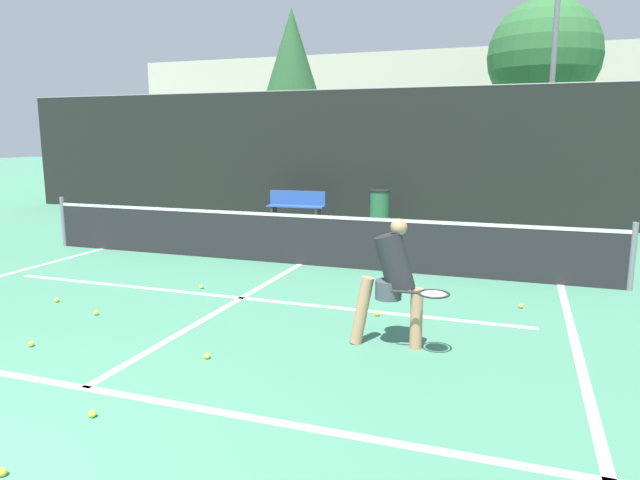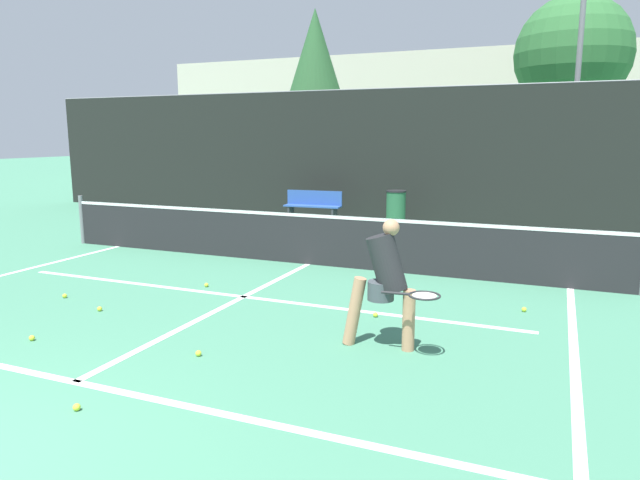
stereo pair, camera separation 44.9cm
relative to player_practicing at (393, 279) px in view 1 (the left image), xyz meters
name	(u,v)px [view 1 (the left image)]	position (x,y,z in m)	size (l,w,h in m)	color
court_baseline_near	(85,388)	(-2.52, -2.05, -0.79)	(11.00, 0.10, 0.01)	white
court_service_line	(241,298)	(-2.52, 1.20, -0.79)	(8.25, 0.10, 0.01)	white
court_center_mark	(227,306)	(-2.52, 0.77, -0.79)	(0.10, 5.63, 0.01)	white
court_sideline_right	(575,344)	(1.99, 0.77, -0.79)	(0.10, 6.63, 0.01)	white
net	(300,238)	(-2.52, 3.58, -0.28)	(11.09, 0.09, 1.07)	slate
fence_back	(378,155)	(-2.52, 9.64, 1.03)	(24.00, 0.06, 3.67)	black
player_practicing	(393,279)	(0.00, 0.00, 0.00)	(1.16, 0.54, 1.48)	tan
tennis_ball_scattered_0	(207,356)	(-1.79, -1.03, -0.76)	(0.07, 0.07, 0.07)	#D1E033
tennis_ball_scattered_1	(427,294)	(0.06, 2.18, -0.76)	(0.07, 0.07, 0.07)	#D1E033
tennis_ball_scattered_4	(521,306)	(1.39, 2.03, -0.76)	(0.07, 0.07, 0.07)	#D1E033
tennis_ball_scattered_5	(377,314)	(-0.41, 1.03, -0.76)	(0.07, 0.07, 0.07)	#D1E033
tennis_ball_scattered_6	(31,344)	(-3.87, -1.37, -0.76)	(0.07, 0.07, 0.07)	#D1E033
tennis_ball_scattered_7	(92,414)	(-2.05, -2.49, -0.76)	(0.07, 0.07, 0.07)	#D1E033
tennis_ball_scattered_8	(96,313)	(-3.98, -0.18, -0.76)	(0.07, 0.07, 0.07)	#D1E033
tennis_ball_scattered_9	(2,472)	(-2.05, -3.40, -0.76)	(0.07, 0.07, 0.07)	#D1E033
tennis_ball_scattered_10	(57,300)	(-4.94, 0.12, -0.76)	(0.07, 0.07, 0.07)	#D1E033
tennis_ball_scattered_11	(201,287)	(-3.35, 1.46, -0.76)	(0.07, 0.07, 0.07)	#D1E033
courtside_bench	(296,205)	(-4.58, 8.60, -0.33)	(1.63, 0.48, 0.86)	#2D519E
trash_bin	(380,208)	(-2.21, 8.62, -0.32)	(0.53, 0.53, 0.96)	#28603D
parked_car	(346,187)	(-4.57, 13.41, -0.22)	(1.85, 3.96, 1.37)	maroon
floodlight_mast	(557,13)	(2.02, 13.22, 5.19)	(1.10, 0.24, 9.57)	slate
tree_west	(544,56)	(1.87, 18.81, 4.66)	(4.35, 4.35, 7.65)	brown
tree_mid	(292,64)	(-7.80, 16.30, 4.45)	(2.79, 2.79, 7.45)	brown
building_far	(449,117)	(-2.52, 25.54, 2.57)	(36.00, 2.40, 6.73)	beige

